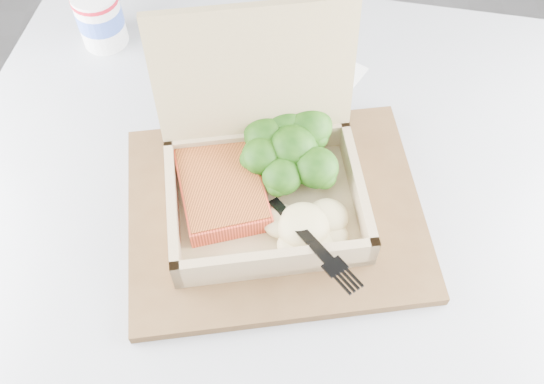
{
  "coord_description": "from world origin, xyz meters",
  "views": [
    {
      "loc": [
        0.04,
        0.01,
        1.34
      ],
      "look_at": [
        0.03,
        0.37,
        0.78
      ],
      "focal_mm": 40.0,
      "sensor_mm": 36.0,
      "label": 1
    }
  ],
  "objects_px": {
    "cafe_table": "(272,289)",
    "paper_cup": "(100,17)",
    "takeout_container": "(262,162)",
    "serving_tray": "(275,212)"
  },
  "relations": [
    {
      "from": "cafe_table",
      "to": "paper_cup",
      "type": "bearing_deg",
      "value": 128.79
    },
    {
      "from": "cafe_table",
      "to": "takeout_container",
      "type": "height_order",
      "value": "takeout_container"
    },
    {
      "from": "cafe_table",
      "to": "serving_tray",
      "type": "xyz_separation_m",
      "value": [
        0.0,
        0.01,
        0.2
      ]
    },
    {
      "from": "cafe_table",
      "to": "serving_tray",
      "type": "height_order",
      "value": "serving_tray"
    },
    {
      "from": "serving_tray",
      "to": "takeout_container",
      "type": "distance_m",
      "value": 0.07
    },
    {
      "from": "cafe_table",
      "to": "paper_cup",
      "type": "distance_m",
      "value": 0.44
    },
    {
      "from": "cafe_table",
      "to": "serving_tray",
      "type": "bearing_deg",
      "value": 67.3
    },
    {
      "from": "takeout_container",
      "to": "paper_cup",
      "type": "xyz_separation_m",
      "value": [
        -0.23,
        0.25,
        -0.02
      ]
    },
    {
      "from": "serving_tray",
      "to": "paper_cup",
      "type": "height_order",
      "value": "paper_cup"
    },
    {
      "from": "takeout_container",
      "to": "paper_cup",
      "type": "height_order",
      "value": "takeout_container"
    }
  ]
}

